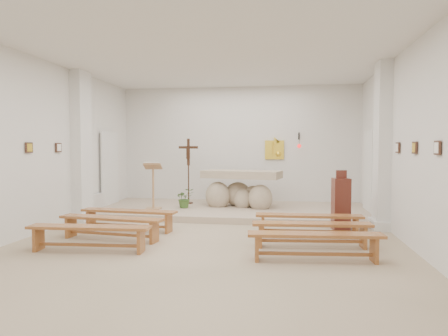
% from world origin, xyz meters
% --- Properties ---
extents(ground, '(7.00, 10.00, 0.00)m').
position_xyz_m(ground, '(0.00, 0.00, 0.00)').
color(ground, '#C5AC8E').
rests_on(ground, ground).
extents(wall_left, '(0.02, 10.00, 3.50)m').
position_xyz_m(wall_left, '(-3.49, 0.00, 1.75)').
color(wall_left, silver).
rests_on(wall_left, ground).
extents(wall_right, '(0.02, 10.00, 3.50)m').
position_xyz_m(wall_right, '(3.49, 0.00, 1.75)').
color(wall_right, silver).
rests_on(wall_right, ground).
extents(wall_back, '(7.00, 0.02, 3.50)m').
position_xyz_m(wall_back, '(0.00, 4.99, 1.75)').
color(wall_back, silver).
rests_on(wall_back, ground).
extents(ceiling, '(7.00, 10.00, 0.02)m').
position_xyz_m(ceiling, '(0.00, 0.00, 3.49)').
color(ceiling, silver).
rests_on(ceiling, wall_back).
extents(sanctuary_platform, '(6.98, 3.00, 0.15)m').
position_xyz_m(sanctuary_platform, '(0.00, 3.50, 0.07)').
color(sanctuary_platform, '#B7A48C').
rests_on(sanctuary_platform, ground).
extents(pilaster_left, '(0.26, 0.55, 3.50)m').
position_xyz_m(pilaster_left, '(-3.37, 2.00, 1.75)').
color(pilaster_left, white).
rests_on(pilaster_left, ground).
extents(pilaster_right, '(0.26, 0.55, 3.50)m').
position_xyz_m(pilaster_right, '(3.37, 2.00, 1.75)').
color(pilaster_right, white).
rests_on(pilaster_right, ground).
extents(gold_wall_relief, '(0.55, 0.04, 0.55)m').
position_xyz_m(gold_wall_relief, '(1.05, 4.96, 1.65)').
color(gold_wall_relief, yellow).
rests_on(gold_wall_relief, wall_back).
extents(sanctuary_lamp, '(0.11, 0.36, 0.44)m').
position_xyz_m(sanctuary_lamp, '(1.75, 4.71, 1.81)').
color(sanctuary_lamp, black).
rests_on(sanctuary_lamp, wall_back).
extents(station_frame_left_mid, '(0.03, 0.20, 0.20)m').
position_xyz_m(station_frame_left_mid, '(-3.47, 0.20, 1.72)').
color(station_frame_left_mid, '#42281D').
rests_on(station_frame_left_mid, wall_left).
extents(station_frame_left_rear, '(0.03, 0.20, 0.20)m').
position_xyz_m(station_frame_left_rear, '(-3.47, 1.20, 1.72)').
color(station_frame_left_rear, '#42281D').
rests_on(station_frame_left_rear, wall_left).
extents(station_frame_right_front, '(0.03, 0.20, 0.20)m').
position_xyz_m(station_frame_right_front, '(3.47, -0.80, 1.72)').
color(station_frame_right_front, '#42281D').
rests_on(station_frame_right_front, wall_right).
extents(station_frame_right_mid, '(0.03, 0.20, 0.20)m').
position_xyz_m(station_frame_right_mid, '(3.47, 0.20, 1.72)').
color(station_frame_right_mid, '#42281D').
rests_on(station_frame_right_mid, wall_right).
extents(station_frame_right_rear, '(0.03, 0.20, 0.20)m').
position_xyz_m(station_frame_right_rear, '(3.47, 1.20, 1.72)').
color(station_frame_right_rear, '#42281D').
rests_on(station_frame_right_rear, wall_right).
extents(radiator_left, '(0.10, 0.85, 0.52)m').
position_xyz_m(radiator_left, '(-3.43, 2.70, 0.27)').
color(radiator_left, silver).
rests_on(radiator_left, ground).
extents(radiator_right, '(0.10, 0.85, 0.52)m').
position_xyz_m(radiator_right, '(3.43, 2.70, 0.27)').
color(radiator_right, silver).
rests_on(radiator_right, ground).
extents(altar, '(2.16, 1.19, 1.06)m').
position_xyz_m(altar, '(0.20, 3.70, 0.56)').
color(altar, '#BCAC8F').
rests_on(altar, sanctuary_platform).
extents(lectern, '(0.48, 0.42, 1.21)m').
position_xyz_m(lectern, '(-1.93, 2.87, 0.75)').
color(lectern, tan).
rests_on(lectern, sanctuary_platform).
extents(crucifix_stand, '(0.55, 0.24, 1.82)m').
position_xyz_m(crucifix_stand, '(-1.31, 4.09, 1.20)').
color(crucifix_stand, '#381E11').
rests_on(crucifix_stand, sanctuary_platform).
extents(potted_plant, '(0.60, 0.59, 0.51)m').
position_xyz_m(potted_plant, '(-1.22, 3.29, 0.40)').
color(potted_plant, '#3C6327').
rests_on(potted_plant, sanctuary_platform).
extents(donation_pedestal, '(0.38, 0.38, 1.25)m').
position_xyz_m(donation_pedestal, '(2.52, 1.79, 0.55)').
color(donation_pedestal, '#582519').
rests_on(donation_pedestal, ground).
extents(bench_left_front, '(2.05, 0.49, 0.43)m').
position_xyz_m(bench_left_front, '(-1.83, 1.03, 0.32)').
color(bench_left_front, '#A56430').
rests_on(bench_left_front, ground).
extents(bench_right_front, '(2.05, 0.41, 0.43)m').
position_xyz_m(bench_right_front, '(1.83, 1.03, 0.32)').
color(bench_right_front, '#A56430').
rests_on(bench_right_front, ground).
extents(bench_left_second, '(2.06, 0.57, 0.43)m').
position_xyz_m(bench_left_second, '(-1.83, 0.19, 0.32)').
color(bench_left_second, '#A56430').
rests_on(bench_left_second, ground).
extents(bench_right_second, '(2.06, 0.52, 0.43)m').
position_xyz_m(bench_right_second, '(1.83, 0.19, 0.32)').
color(bench_right_second, '#A56430').
rests_on(bench_right_second, ground).
extents(bench_left_third, '(2.05, 0.45, 0.43)m').
position_xyz_m(bench_left_third, '(-1.83, -0.65, 0.32)').
color(bench_left_third, '#A56430').
rests_on(bench_left_third, ground).
extents(bench_right_third, '(2.06, 0.51, 0.43)m').
position_xyz_m(bench_right_third, '(1.83, -0.65, 0.32)').
color(bench_right_third, '#A56430').
rests_on(bench_right_third, ground).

